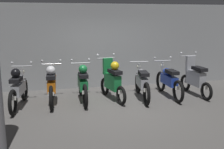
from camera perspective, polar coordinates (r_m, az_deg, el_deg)
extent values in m
plane|color=#565451|center=(7.47, 1.41, -6.73)|extent=(80.00, 80.00, 0.00)
cube|color=gray|center=(9.54, -2.25, 5.88)|extent=(16.00, 0.30, 2.80)
torus|color=black|center=(8.41, -17.56, -2.89)|extent=(0.17, 0.66, 0.65)
torus|color=black|center=(7.19, -19.66, -5.46)|extent=(0.17, 0.66, 0.65)
cube|color=#9EA0A8|center=(7.75, -18.61, -2.72)|extent=(0.33, 0.85, 0.28)
ellipsoid|color=#9EA0A8|center=(7.85, -18.47, -0.88)|extent=(0.32, 0.47, 0.22)
cube|color=black|center=(7.51, -19.06, -0.99)|extent=(0.31, 0.55, 0.10)
cylinder|color=#B7BABF|center=(8.17, -18.00, 1.63)|extent=(0.56, 0.11, 0.04)
sphere|color=#B7BABF|center=(8.21, -19.81, 2.27)|extent=(0.07, 0.07, 0.07)
sphere|color=#B7BABF|center=(8.10, -16.24, 2.37)|extent=(0.07, 0.07, 0.07)
cylinder|color=#B7BABF|center=(8.29, -17.76, -0.83)|extent=(0.08, 0.17, 0.65)
sphere|color=silver|center=(8.24, -17.86, 0.66)|extent=(0.12, 0.12, 0.12)
cube|color=white|center=(7.18, -19.67, -4.63)|extent=(0.16, 0.03, 0.10)
sphere|color=black|center=(7.48, -19.14, 0.28)|extent=(0.24, 0.24, 0.24)
torus|color=black|center=(8.57, -12.09, -2.33)|extent=(0.12, 0.65, 0.65)
torus|color=black|center=(7.31, -12.34, -4.75)|extent=(0.12, 0.65, 0.65)
cube|color=orange|center=(7.89, -12.26, -2.11)|extent=(0.26, 0.84, 0.28)
ellipsoid|color=orange|center=(8.00, -12.30, -0.32)|extent=(0.28, 0.45, 0.22)
cube|color=black|center=(7.65, -12.39, -0.39)|extent=(0.26, 0.53, 0.10)
cylinder|color=#B7BABF|center=(8.33, -12.31, 2.11)|extent=(0.56, 0.06, 0.04)
sphere|color=#B7BABF|center=(8.33, -14.13, 2.72)|extent=(0.07, 0.07, 0.07)
sphere|color=#B7BABF|center=(8.31, -10.54, 2.86)|extent=(0.07, 0.07, 0.07)
cylinder|color=#B7BABF|center=(8.45, -12.19, -0.31)|extent=(0.06, 0.16, 0.65)
sphere|color=silver|center=(8.40, -12.25, 1.16)|extent=(0.12, 0.12, 0.12)
cube|color=white|center=(7.31, -12.37, -3.94)|extent=(0.16, 0.02, 0.10)
sphere|color=silver|center=(7.62, -12.45, 0.86)|extent=(0.24, 0.24, 0.24)
torus|color=black|center=(8.60, -6.43, -2.10)|extent=(0.11, 0.65, 0.65)
torus|color=black|center=(7.35, -5.50, -4.45)|extent=(0.11, 0.65, 0.65)
cube|color=#197238|center=(7.92, -6.03, -1.85)|extent=(0.24, 0.84, 0.28)
ellipsoid|color=#197238|center=(8.03, -6.18, -0.07)|extent=(0.27, 0.45, 0.22)
cube|color=black|center=(7.69, -5.94, -0.13)|extent=(0.25, 0.53, 0.10)
cylinder|color=#B7BABF|center=(8.36, -6.48, 2.34)|extent=(0.56, 0.05, 0.04)
sphere|color=#B7BABF|center=(8.32, -8.27, 2.95)|extent=(0.07, 0.07, 0.07)
sphere|color=#B7BABF|center=(8.37, -4.72, 3.08)|extent=(0.07, 0.07, 0.07)
cylinder|color=#B7BABF|center=(8.48, -6.45, -0.08)|extent=(0.06, 0.16, 0.65)
sphere|color=silver|center=(8.43, -6.48, 1.39)|extent=(0.12, 0.12, 0.12)
cube|color=white|center=(7.34, -5.54, -3.65)|extent=(0.16, 0.02, 0.10)
sphere|color=#197238|center=(7.65, -5.97, 1.11)|extent=(0.24, 0.24, 0.24)
torus|color=black|center=(8.60, -1.48, -2.42)|extent=(0.19, 0.54, 0.53)
torus|color=black|center=(7.59, 1.90, -4.34)|extent=(0.19, 0.54, 0.53)
cube|color=#197238|center=(8.03, 0.10, -1.46)|extent=(0.36, 0.76, 0.44)
cube|color=#197238|center=(8.26, -0.89, 1.74)|extent=(0.30, 0.17, 0.48)
cube|color=black|center=(7.82, 0.59, 0.58)|extent=(0.34, 0.56, 0.10)
cylinder|color=#B7BABF|center=(8.35, -1.27, 3.37)|extent=(0.56, 0.14, 0.04)
sphere|color=#B7BABF|center=(8.24, -2.94, 3.95)|extent=(0.07, 0.07, 0.07)
sphere|color=#B7BABF|center=(8.44, 0.36, 4.15)|extent=(0.07, 0.07, 0.07)
cylinder|color=#B7BABF|center=(8.47, -1.38, 0.26)|extent=(0.08, 0.16, 0.85)
sphere|color=silver|center=(8.41, -1.39, 2.40)|extent=(0.12, 0.12, 0.12)
cube|color=white|center=(7.59, 1.83, -3.57)|extent=(0.16, 0.04, 0.10)
sphere|color=gold|center=(7.79, 0.59, 1.81)|extent=(0.24, 0.24, 0.24)
torus|color=black|center=(8.82, 5.35, -1.72)|extent=(0.18, 0.66, 0.65)
torus|color=black|center=(7.58, 7.11, -3.97)|extent=(0.18, 0.66, 0.65)
cube|color=#9EA0A8|center=(8.15, 6.19, -1.47)|extent=(0.33, 0.85, 0.28)
ellipsoid|color=#9EA0A8|center=(8.26, 6.02, 0.26)|extent=(0.32, 0.47, 0.22)
cube|color=black|center=(7.92, 6.49, 0.21)|extent=(0.31, 0.55, 0.10)
cylinder|color=#B7BABF|center=(8.59, 5.56, 2.60)|extent=(0.56, 0.11, 0.04)
cylinder|color=#B7BABF|center=(8.70, 5.45, 0.25)|extent=(0.08, 0.17, 0.65)
sphere|color=silver|center=(8.66, 5.48, 1.68)|extent=(0.12, 0.12, 0.12)
cube|color=white|center=(7.58, 7.09, -3.19)|extent=(0.16, 0.03, 0.10)
torus|color=black|center=(9.12, 9.95, -1.40)|extent=(0.10, 0.65, 0.65)
torus|color=black|center=(7.97, 13.42, -3.44)|extent=(0.10, 0.65, 0.65)
cube|color=#1E389E|center=(8.50, 11.62, -1.11)|extent=(0.23, 0.84, 0.28)
ellipsoid|color=#1E389E|center=(8.59, 11.26, 0.55)|extent=(0.27, 0.44, 0.22)
cube|color=black|center=(8.28, 12.19, 0.51)|extent=(0.25, 0.52, 0.10)
cylinder|color=#B7BABF|center=(8.90, 10.35, 2.79)|extent=(0.56, 0.05, 0.04)
sphere|color=#B7BABF|center=(8.79, 8.80, 3.39)|extent=(0.07, 0.07, 0.07)
sphere|color=#B7BABF|center=(8.99, 11.91, 3.46)|extent=(0.07, 0.07, 0.07)
cylinder|color=#B7BABF|center=(9.01, 10.14, 0.51)|extent=(0.06, 0.16, 0.65)
sphere|color=silver|center=(8.97, 10.19, 1.89)|extent=(0.12, 0.12, 0.12)
cube|color=white|center=(7.97, 13.37, -2.70)|extent=(0.16, 0.01, 0.10)
torus|color=black|center=(9.39, 14.78, -1.62)|extent=(0.12, 0.53, 0.53)
torus|color=black|center=(8.46, 18.79, -3.31)|extent=(0.12, 0.53, 0.53)
cube|color=#9EA0A8|center=(8.86, 16.78, -0.73)|extent=(0.26, 0.75, 0.44)
cube|color=#9EA0A8|center=(9.07, 15.75, 2.19)|extent=(0.29, 0.14, 0.48)
cube|color=black|center=(8.66, 17.48, 1.13)|extent=(0.27, 0.53, 0.10)
cylinder|color=#B7BABF|center=(9.15, 15.37, 3.69)|extent=(0.56, 0.07, 0.04)
sphere|color=#B7BABF|center=(9.01, 13.99, 4.28)|extent=(0.07, 0.07, 0.07)
sphere|color=#B7BABF|center=(9.28, 16.77, 4.33)|extent=(0.07, 0.07, 0.07)
cylinder|color=#B7BABF|center=(9.26, 15.06, 0.85)|extent=(0.06, 0.15, 0.85)
sphere|color=silver|center=(9.21, 15.17, 2.80)|extent=(0.12, 0.12, 0.12)
cube|color=white|center=(8.45, 18.74, -2.61)|extent=(0.16, 0.02, 0.10)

